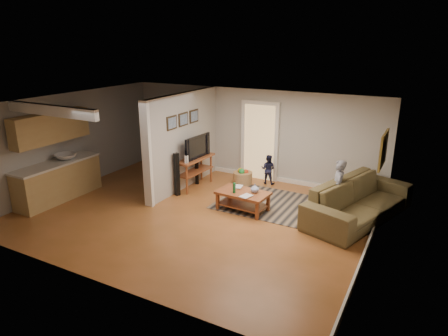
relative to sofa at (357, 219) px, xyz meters
The scene contains 11 objects.
ground 3.62m from the sofa, 155.73° to the right, with size 7.50×7.50×0.00m, color brown.
room_shell 4.72m from the sofa, 166.34° to the right, with size 7.54×6.02×2.52m.
area_rug 1.89m from the sofa, behind, with size 2.68×1.96×0.01m, color black.
sofa is the anchor object (origin of this frame).
coffee_table 2.56m from the sofa, 161.96° to the right, with size 1.21×0.76×0.69m.
tv_console 4.30m from the sofa, behind, with size 0.56×1.32×1.12m.
speaker_left 4.40m from the sofa, behind, with size 0.11×0.11×1.11m, color black.
speaker_right 4.33m from the sofa, behind, with size 0.09×0.09×0.92m, color black.
toy_basket 3.30m from the sofa, 165.90° to the left, with size 0.52×0.52×0.46m.
child 0.48m from the sofa, 168.52° to the right, with size 0.48×0.31×1.30m, color slate.
toddler 2.86m from the sofa, 155.88° to the left, with size 0.40×0.31×0.82m, color #1A1C38.
Camera 1 is at (4.50, -7.00, 3.78)m, focal length 32.00 mm.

